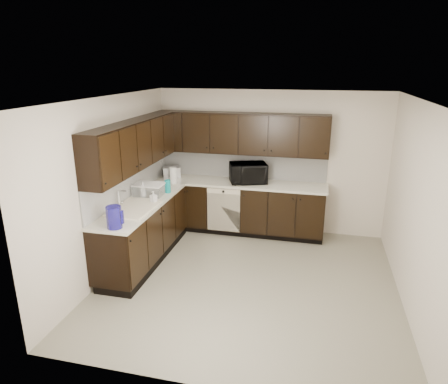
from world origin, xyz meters
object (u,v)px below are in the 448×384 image
(toaster_oven, at_px, (172,172))
(blue_pitcher, at_px, (114,217))
(microwave, at_px, (248,173))
(storage_bin, at_px, (149,189))
(sink, at_px, (133,213))

(toaster_oven, xyz_separation_m, blue_pitcher, (0.15, -2.41, 0.05))
(microwave, relative_size, storage_bin, 1.40)
(toaster_oven, distance_m, blue_pitcher, 2.42)
(microwave, distance_m, toaster_oven, 1.42)
(toaster_oven, bearing_deg, blue_pitcher, -111.34)
(sink, xyz_separation_m, microwave, (1.35, 1.71, 0.23))
(blue_pitcher, bearing_deg, sink, 112.32)
(toaster_oven, xyz_separation_m, storage_bin, (0.03, -1.06, -0.01))
(sink, distance_m, microwave, 2.19)
(blue_pitcher, bearing_deg, storage_bin, 110.63)
(microwave, relative_size, blue_pitcher, 2.16)
(sink, bearing_deg, toaster_oven, 92.29)
(toaster_oven, height_order, storage_bin, toaster_oven)
(microwave, bearing_deg, sink, -148.61)
(microwave, xyz_separation_m, storage_bin, (-1.39, -1.04, -0.08))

